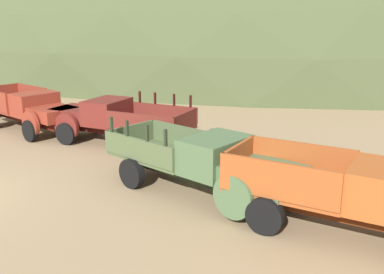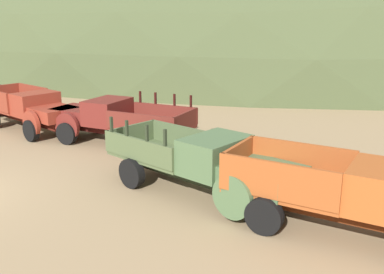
% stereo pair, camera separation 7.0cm
% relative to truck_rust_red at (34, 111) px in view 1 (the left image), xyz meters
% --- Properties ---
extents(hill_distant, '(114.72, 86.07, 44.46)m').
position_rel_truck_rust_red_xyz_m(hill_distant, '(-19.88, 48.87, -1.01)').
color(hill_distant, '#424C2D').
rests_on(hill_distant, ground).
extents(truck_rust_red, '(6.15, 3.13, 1.91)m').
position_rel_truck_rust_red_xyz_m(truck_rust_red, '(0.00, 0.00, 0.00)').
color(truck_rust_red, '#42140D').
rests_on(truck_rust_red, ground).
extents(truck_oxblood, '(6.58, 2.93, 2.16)m').
position_rel_truck_rust_red_xyz_m(truck_oxblood, '(4.36, 0.43, -0.01)').
color(truck_oxblood, black).
rests_on(truck_oxblood, ground).
extents(truck_weathered_green, '(6.65, 3.20, 2.16)m').
position_rel_truck_rust_red_xyz_m(truck_weathered_green, '(10.98, -2.53, 0.01)').
color(truck_weathered_green, '#232B1B').
rests_on(truck_weathered_green, ground).
extents(truck_oxide_orange, '(6.33, 2.39, 1.91)m').
position_rel_truck_rust_red_xyz_m(truck_oxide_orange, '(15.50, -2.85, 0.00)').
color(truck_oxide_orange, '#51220D').
rests_on(truck_oxide_orange, ground).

